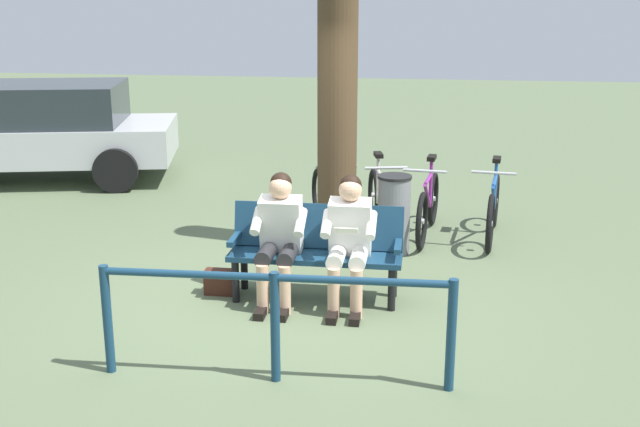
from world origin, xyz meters
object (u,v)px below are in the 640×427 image
Objects in this scene: handbag at (221,282)px; bicycle_orange at (428,207)px; bicycle_green at (380,203)px; tree_trunk at (337,113)px; parked_car at (37,130)px; person_companion at (279,233)px; bench at (317,245)px; bicycle_red at (493,209)px; litter_bin at (394,214)px; person_reading at (349,235)px; bicycle_purple at (328,202)px.

handbag is 0.18× the size of bicycle_orange.
handbag is 0.18× the size of bicycle_green.
parked_car is (4.93, -2.65, -0.75)m from tree_trunk.
person_companion reaches higher than bicycle_green.
bench is 0.99m from handbag.
person_companion is 4.00× the size of handbag.
parked_car is (6.69, -2.08, 0.41)m from bicycle_red.
bicycle_red is 1.01× the size of bicycle_green.
bicycle_green is (0.21, -0.75, -0.08)m from litter_bin.
bench is at bearing -33.47° from bicycle_red.
handbag is 5.86m from parked_car.
bicycle_red is at bearing -161.81° from tree_trunk.
person_reading is at bearing 152.78° from bench.
bicycle_orange is (-0.36, -0.66, -0.08)m from litter_bin.
litter_bin is at bearing -122.22° from person_companion.
bench is 0.97× the size of bicycle_green.
bicycle_green is (-0.12, -2.29, -0.31)m from person_reading.
bicycle_green is (-0.76, -2.30, -0.30)m from person_companion.
bicycle_red is 1.94m from bicycle_purple.
bicycle_red is at bearing 67.94° from bicycle_purple.
bicycle_orange is (0.75, 0.01, 0.00)m from bicycle_red.
litter_bin is at bearing -22.32° from bicycle_orange.
parked_car reaches higher than litter_bin.
tree_trunk reaches higher than bicycle_orange.
person_reading is at bearing 78.15° from litter_bin.
parked_car reaches higher than person_companion.
bench is 0.39m from person_companion.
tree_trunk is 1.64m from bicycle_orange.
person_companion is (0.64, 0.00, -0.00)m from person_reading.
bicycle_orange is (-1.33, -2.21, -0.30)m from person_companion.
litter_bin is 0.55× the size of bicycle_purple.
parked_car is at bearing -123.14° from bicycle_green.
tree_trunk reaches higher than handbag.
person_reading is 1.00× the size of person_companion.
bench is 5.34× the size of handbag.
person_companion is at bearing -36.01° from bicycle_red.
person_reading is 0.27× the size of parked_car.
handbag is 2.61m from bicycle_green.
parked_car is (4.93, -4.13, 0.27)m from bench.
person_reading is 0.39× the size of tree_trunk.
tree_trunk is 1.82× the size of bicycle_red.
bench is 1.80m from tree_trunk.
bicycle_red and bicycle_orange have the same top height.
bicycle_green is 0.37× the size of parked_car.
handbag is 2.88m from bicycle_orange.
person_reading is at bearing -25.87° from bicycle_red.
handbag is at bearing 120.38° from parked_car.
bicycle_purple is at bearing -84.22° from bicycle_red.
person_reading reaches higher than bicycle_purple.
bicycle_orange is at bearing 66.45° from bicycle_purple.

